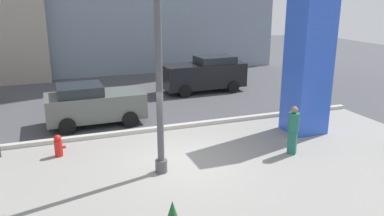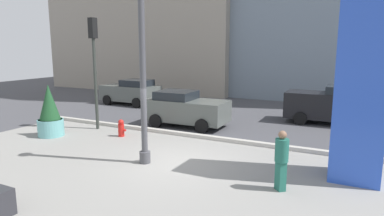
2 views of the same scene
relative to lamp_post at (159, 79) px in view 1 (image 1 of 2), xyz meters
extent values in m
plane|color=#47474C|center=(0.87, 4.51, -2.86)|extent=(60.00, 60.00, 0.00)
cube|color=gray|center=(0.87, -1.49, -2.86)|extent=(18.00, 10.00, 0.02)
cube|color=#B7B2A8|center=(0.87, 3.63, -2.78)|extent=(18.00, 0.24, 0.16)
cylinder|color=#4C4C51|center=(0.00, 0.00, -2.66)|extent=(0.36, 0.36, 0.40)
cylinder|color=#4C4C51|center=(0.00, 0.00, -0.08)|extent=(0.20, 0.20, 5.55)
cube|color=blue|center=(6.23, 1.64, 0.07)|extent=(1.34, 1.34, 5.84)
cylinder|color=red|center=(-2.84, 2.33, -2.58)|extent=(0.26, 0.26, 0.55)
sphere|color=red|center=(-2.84, 2.33, -2.23)|extent=(0.24, 0.24, 0.24)
cylinder|color=red|center=(-2.67, 2.33, -2.55)|extent=(0.12, 0.10, 0.10)
cube|color=black|center=(4.99, 9.01, -1.94)|extent=(4.54, 1.82, 1.28)
cube|color=#1E2328|center=(5.67, 9.02, -1.12)|extent=(2.06, 1.56, 0.37)
cylinder|color=black|center=(3.62, 8.11, -2.54)|extent=(0.64, 0.23, 0.64)
cylinder|color=black|center=(3.58, 9.84, -2.54)|extent=(0.64, 0.23, 0.64)
cylinder|color=black|center=(6.41, 8.17, -2.54)|extent=(0.64, 0.23, 0.64)
cylinder|color=black|center=(6.37, 9.90, -2.54)|extent=(0.64, 0.23, 0.64)
cube|color=#565B56|center=(-1.24, 5.36, -2.08)|extent=(3.93, 1.88, 1.01)
cube|color=#1E2328|center=(-1.83, 5.36, -1.37)|extent=(1.78, 1.64, 0.40)
cylinder|color=black|center=(-0.04, 6.30, -2.54)|extent=(0.64, 0.23, 0.64)
cylinder|color=black|center=(-0.02, 4.46, -2.54)|extent=(0.64, 0.23, 0.64)
cylinder|color=black|center=(-2.46, 6.26, -2.54)|extent=(0.64, 0.23, 0.64)
cylinder|color=black|center=(-2.44, 4.43, -2.54)|extent=(0.64, 0.23, 0.64)
cube|color=#236656|center=(4.49, -0.16, -2.45)|extent=(0.34, 0.34, 0.82)
cylinder|color=#236656|center=(4.49, -0.16, -1.73)|extent=(0.51, 0.51, 0.61)
sphere|color=#8C664C|center=(4.49, -0.16, -1.31)|extent=(0.22, 0.22, 0.22)
camera|label=1|loc=(-2.84, -10.30, 2.27)|focal=36.23mm
camera|label=2|loc=(6.27, -8.90, 0.96)|focal=31.80mm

